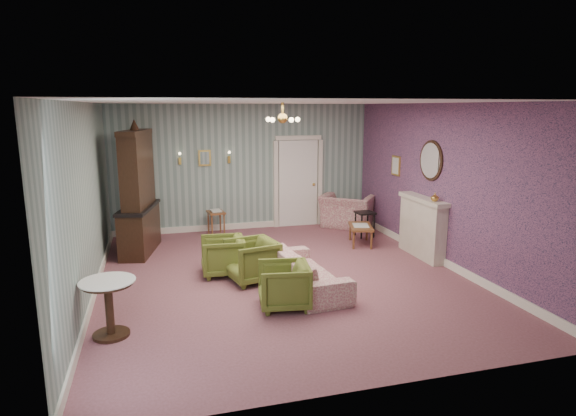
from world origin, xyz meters
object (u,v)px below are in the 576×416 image
object	(u,v)px
pedestal_table	(109,308)
fireplace	(422,227)
olive_chair_a	(284,283)
wingback_chair	(348,205)
olive_chair_b	(252,259)
side_table_black	(365,224)
coffee_table	(360,235)
dresser	(137,189)
sofa_chintz	(306,265)
olive_chair_c	(223,254)

from	to	relation	value
pedestal_table	fireplace	bearing A→B (deg)	19.43
olive_chair_a	pedestal_table	size ratio (longest dim) A/B	0.97
olive_chair_a	wingback_chair	distance (m)	5.07
olive_chair_b	side_table_black	bearing A→B (deg)	113.57
olive_chair_a	coffee_table	distance (m)	3.63
dresser	coffee_table	size ratio (longest dim) A/B	3.17
olive_chair_a	sofa_chintz	distance (m)	0.85
olive_chair_b	side_table_black	world-z (taller)	olive_chair_b
side_table_black	sofa_chintz	bearing A→B (deg)	-129.82
olive_chair_b	pedestal_table	size ratio (longest dim) A/B	1.04
olive_chair_a	sofa_chintz	xyz separation A→B (m)	(0.54, 0.65, 0.02)
sofa_chintz	dresser	world-z (taller)	dresser
olive_chair_c	fireplace	xyz separation A→B (m)	(3.82, 0.01, 0.22)
olive_chair_c	side_table_black	size ratio (longest dim) A/B	1.28
olive_chair_b	sofa_chintz	xyz separation A→B (m)	(0.77, -0.54, -0.00)
wingback_chair	side_table_black	distance (m)	1.02
olive_chair_a	olive_chair_c	xyz separation A→B (m)	(-0.64, 1.64, 0.00)
olive_chair_b	sofa_chintz	size ratio (longest dim) A/B	0.39
olive_chair_b	fireplace	world-z (taller)	fireplace
olive_chair_a	dresser	xyz separation A→B (m)	(-2.03, 3.40, 0.91)
olive_chair_c	olive_chair_b	bearing A→B (deg)	46.78
olive_chair_a	side_table_black	bearing A→B (deg)	148.64
olive_chair_b	wingback_chair	world-z (taller)	wingback_chair
olive_chair_c	coffee_table	bearing A→B (deg)	113.45
olive_chair_a	pedestal_table	distance (m)	2.35
fireplace	wingback_chair	bearing A→B (deg)	99.57
wingback_chair	dresser	size ratio (longest dim) A/B	0.47
wingback_chair	fireplace	bearing A→B (deg)	138.71
olive_chair_a	coffee_table	xyz separation A→B (m)	(2.39, 2.72, -0.15)
olive_chair_a	pedestal_table	xyz separation A→B (m)	(-2.33, -0.29, 0.01)
coffee_table	olive_chair_a	bearing A→B (deg)	-131.29
olive_chair_c	side_table_black	bearing A→B (deg)	119.59
dresser	side_table_black	xyz separation A→B (m)	(4.76, -0.12, -0.99)
olive_chair_a	pedestal_table	bearing A→B (deg)	-74.38
olive_chair_b	sofa_chintz	distance (m)	0.94
fireplace	pedestal_table	bearing A→B (deg)	-160.57
side_table_black	pedestal_table	distance (m)	6.19
olive_chair_a	sofa_chintz	bearing A→B (deg)	148.52
olive_chair_b	olive_chair_c	world-z (taller)	olive_chair_b
sofa_chintz	wingback_chair	world-z (taller)	wingback_chair
fireplace	coffee_table	bearing A→B (deg)	126.31
olive_chair_a	dresser	distance (m)	4.06
olive_chair_a	olive_chair_b	size ratio (longest dim) A/B	0.94
sofa_chintz	side_table_black	xyz separation A→B (m)	(2.19, 2.62, -0.10)
sofa_chintz	fireplace	xyz separation A→B (m)	(2.64, 1.00, 0.20)
olive_chair_c	wingback_chair	bearing A→B (deg)	131.53
olive_chair_b	coffee_table	xyz separation A→B (m)	(2.62, 1.54, -0.18)
olive_chair_b	pedestal_table	xyz separation A→B (m)	(-2.10, -1.48, -0.01)
wingback_chair	pedestal_table	distance (m)	6.82
olive_chair_b	dresser	world-z (taller)	dresser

